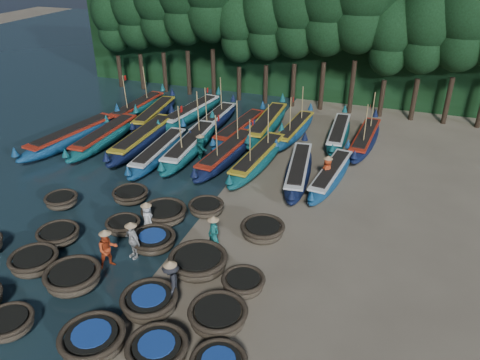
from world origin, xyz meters
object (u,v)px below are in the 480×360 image
(long_boat_13, at_px, (240,129))
(fisherman_1, at_px, (214,233))
(coracle_7, at_px, (93,340))
(coracle_21, at_px, (130,195))
(coracle_6, at_px, (9,323))
(fisherman_5, at_px, (200,147))
(long_boat_17, at_px, (365,139))
(long_boat_14, at_px, (267,124))
(long_boat_3, at_px, (159,151))
(coracle_11, at_px, (34,262))
(long_boat_5, at_px, (227,153))
(coracle_23, at_px, (206,208))
(long_boat_10, at_px, (155,114))
(long_boat_1, at_px, (106,136))
(long_boat_12, at_px, (214,121))
(long_boat_15, at_px, (295,130))
(coracle_19, at_px, (243,283))
(fisherman_4, at_px, (132,240))
(coracle_17, at_px, (153,241))
(long_boat_2, at_px, (144,138))
(fisherman_6, at_px, (327,170))
(fisherman_0, at_px, (147,217))
(long_boat_8, at_px, (331,175))
(coracle_16, at_px, (123,225))
(coracle_8, at_px, (157,351))
(fisherman_3, at_px, (172,281))
(coracle_24, at_px, (263,230))
(coracle_15, at_px, (58,235))
(long_boat_4, at_px, (190,145))
(long_boat_6, at_px, (258,158))
(fisherman_2, at_px, (107,248))
(coracle_14, at_px, (218,316))
(coracle_13, at_px, (150,302))
(long_boat_0, at_px, (73,136))
(coracle_12, at_px, (73,278))
(long_boat_7, at_px, (298,170))

(long_boat_13, distance_m, fisherman_1, 13.38)
(coracle_7, distance_m, coracle_21, 9.98)
(coracle_6, height_order, fisherman_5, fisherman_5)
(long_boat_17, bearing_deg, long_boat_14, -178.64)
(fisherman_5, bearing_deg, long_boat_3, 70.28)
(coracle_11, distance_m, long_boat_5, 13.04)
(coracle_23, distance_m, long_boat_10, 13.96)
(long_boat_1, bearing_deg, long_boat_12, 41.22)
(long_boat_15, height_order, fisherman_1, long_boat_15)
(coracle_19, bearing_deg, fisherman_4, 174.72)
(coracle_6, bearing_deg, coracle_17, 69.16)
(long_boat_3, height_order, long_boat_15, long_boat_15)
(long_boat_2, bearing_deg, long_boat_17, 18.43)
(coracle_21, xyz_separation_m, long_boat_1, (-5.55, 5.97, 0.21))
(coracle_21, distance_m, fisherman_6, 10.77)
(long_boat_13, distance_m, fisherman_0, 12.58)
(long_boat_8, bearing_deg, coracle_16, -129.00)
(long_boat_14, distance_m, fisherman_0, 14.01)
(coracle_11, height_order, long_boat_13, long_boat_13)
(long_boat_1, distance_m, long_boat_10, 5.08)
(coracle_23, height_order, long_boat_5, long_boat_5)
(coracle_8, bearing_deg, long_boat_5, 102.65)
(long_boat_14, bearing_deg, coracle_7, -90.09)
(fisherman_4, bearing_deg, fisherman_5, 122.26)
(fisherman_3, relative_size, fisherman_6, 1.08)
(coracle_24, height_order, fisherman_6, fisherman_6)
(coracle_16, distance_m, fisherman_6, 11.40)
(coracle_15, relative_size, coracle_23, 1.30)
(long_boat_5, bearing_deg, long_boat_4, 179.87)
(long_boat_6, relative_size, long_boat_15, 1.10)
(coracle_23, distance_m, long_boat_1, 11.35)
(long_boat_15, bearing_deg, long_boat_2, -146.18)
(coracle_21, height_order, long_boat_8, long_boat_8)
(fisherman_6, bearing_deg, fisherman_4, -23.95)
(coracle_23, bearing_deg, long_boat_15, 81.36)
(long_boat_14, xyz_separation_m, fisherman_2, (-1.83, -16.71, 0.31))
(long_boat_5, height_order, long_boat_13, long_boat_5)
(coracle_14, distance_m, long_boat_2, 16.84)
(long_boat_17, bearing_deg, long_boat_3, -148.04)
(long_boat_5, relative_size, fisherman_1, 4.37)
(coracle_19, bearing_deg, fisherman_3, -149.62)
(coracle_24, relative_size, long_boat_8, 0.33)
(coracle_16, relative_size, long_boat_2, 0.20)
(coracle_11, bearing_deg, coracle_16, 62.45)
(coracle_13, bearing_deg, coracle_17, 117.56)
(long_boat_0, bearing_deg, fisherman_2, -37.41)
(long_boat_5, relative_size, fisherman_6, 4.64)
(coracle_16, xyz_separation_m, long_boat_3, (-2.27, 7.69, 0.18))
(coracle_12, height_order, long_boat_7, long_boat_7)
(coracle_24, xyz_separation_m, fisherman_2, (-5.45, -4.18, 0.49))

